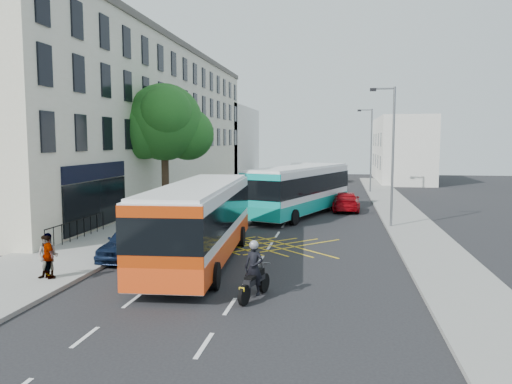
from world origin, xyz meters
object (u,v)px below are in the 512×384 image
at_px(street_tree, 164,123).
at_px(lamp_far, 370,146).
at_px(bus_far, 301,179).
at_px(distant_car_grey, 300,180).
at_px(lamp_near, 391,149).
at_px(distant_car_dark, 341,176).
at_px(bus_near, 200,221).
at_px(red_hatchback, 346,201).
at_px(motorbike, 254,271).
at_px(bus_mid, 300,190).
at_px(pedestrian_far, 48,256).
at_px(parked_car_blue, 132,241).
at_px(parked_car_silver, 184,222).
at_px(distant_car_silver, 331,183).
at_px(pedestrian_near, 48,257).

height_order(street_tree, lamp_far, street_tree).
distance_m(bus_far, distant_car_grey, 8.63).
bearing_deg(lamp_near, distant_car_dark, 94.61).
height_order(bus_near, distant_car_dark, bus_near).
xyz_separation_m(red_hatchback, distant_car_dark, (-0.29, 26.23, -0.03)).
bearing_deg(motorbike, distant_car_dark, 101.98).
xyz_separation_m(lamp_near, bus_mid, (-5.54, 4.34, -2.85)).
distance_m(bus_mid, pedestrian_far, 19.45).
relative_size(street_tree, red_hatchback, 1.85).
bearing_deg(parked_car_blue, parked_car_silver, 86.40).
bearing_deg(bus_mid, lamp_near, -18.80).
bearing_deg(distant_car_dark, parked_car_silver, 84.48).
relative_size(bus_near, distant_car_silver, 2.72).
height_order(bus_mid, distant_car_grey, bus_mid).
xyz_separation_m(parked_car_silver, distant_car_grey, (4.09, 30.16, 0.00)).
height_order(distant_car_grey, pedestrian_near, pedestrian_near).
bearing_deg(pedestrian_near, street_tree, 86.99).
height_order(red_hatchback, distant_car_dark, red_hatchback).
bearing_deg(pedestrian_near, parked_car_silver, 71.38).
relative_size(bus_near, distant_car_dark, 2.98).
relative_size(motorbike, distant_car_dark, 0.53).
xyz_separation_m(street_tree, lamp_far, (14.71, 17.03, -1.68)).
bearing_deg(pedestrian_far, parked_car_silver, -60.22).
bearing_deg(parked_car_silver, bus_mid, 45.48).
relative_size(bus_near, red_hatchback, 2.50).
relative_size(red_hatchback, pedestrian_far, 2.86).
distance_m(parked_car_blue, distant_car_silver, 33.01).
distance_m(lamp_far, parked_car_silver, 26.39).
distance_m(parked_car_blue, red_hatchback, 19.01).
height_order(bus_far, motorbike, bus_far).
height_order(motorbike, pedestrian_far, motorbike).
distance_m(motorbike, red_hatchback, 21.47).
distance_m(lamp_near, motorbike, 15.65).
height_order(bus_far, pedestrian_near, bus_far).
bearing_deg(red_hatchback, lamp_far, -100.33).
bearing_deg(distant_car_silver, bus_near, 87.47).
xyz_separation_m(bus_far, red_hatchback, (4.08, -11.03, -0.79)).
height_order(lamp_near, parked_car_blue, lamp_near).
distance_m(lamp_near, red_hatchback, 8.45).
relative_size(parked_car_silver, distant_car_dark, 0.98).
xyz_separation_m(bus_far, parked_car_blue, (-5.32, -27.56, -0.75)).
relative_size(parked_car_blue, distant_car_grey, 0.92).
relative_size(motorbike, red_hatchback, 0.45).
bearing_deg(parked_car_blue, pedestrian_far, -108.24).
xyz_separation_m(bus_mid, bus_far, (-0.94, 13.78, -0.29)).
height_order(lamp_near, distant_car_grey, lamp_near).
xyz_separation_m(lamp_near, red_hatchback, (-2.40, 7.09, -3.93)).
bearing_deg(pedestrian_near, lamp_near, 37.55).
bearing_deg(lamp_near, lamp_far, 90.00).
xyz_separation_m(bus_near, distant_car_silver, (4.98, 32.14, -1.00)).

